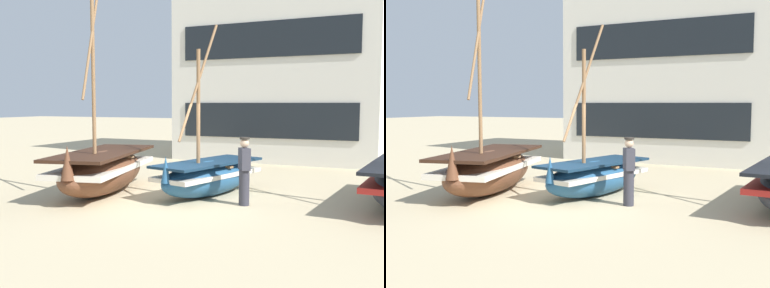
% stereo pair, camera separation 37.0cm
% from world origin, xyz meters
% --- Properties ---
extents(ground_plane, '(120.00, 120.00, 0.00)m').
position_xyz_m(ground_plane, '(0.00, 0.00, 0.00)').
color(ground_plane, tan).
extents(fishing_boat_near_left, '(2.13, 3.74, 4.63)m').
position_xyz_m(fishing_boat_near_left, '(0.45, 1.07, 0.53)').
color(fishing_boat_near_left, '#23517A').
rests_on(fishing_boat_near_left, ground).
extents(fishing_boat_centre_large, '(2.66, 4.76, 6.27)m').
position_xyz_m(fishing_boat_centre_large, '(-2.37, 0.17, 0.66)').
color(fishing_boat_centre_large, brown).
rests_on(fishing_boat_centre_large, ground).
extents(fisherman_by_hull, '(0.39, 0.42, 1.68)m').
position_xyz_m(fisherman_by_hull, '(1.74, 0.31, 0.83)').
color(fisherman_by_hull, '#33333D').
rests_on(fisherman_by_hull, ground).
extents(harbor_building_main, '(9.01, 7.11, 10.16)m').
position_xyz_m(harbor_building_main, '(0.07, 11.47, 5.09)').
color(harbor_building_main, silver).
rests_on(harbor_building_main, ground).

